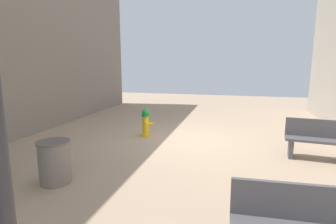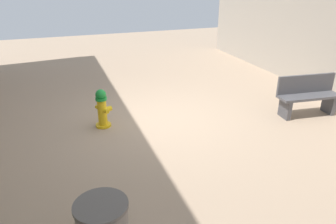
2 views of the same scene
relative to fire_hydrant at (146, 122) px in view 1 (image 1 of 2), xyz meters
name	(u,v)px [view 1 (image 1 of 2)]	position (x,y,z in m)	size (l,w,h in m)	color
ground_plane	(184,139)	(-1.26, 0.09, -0.43)	(23.40, 23.40, 0.00)	tan
fire_hydrant	(146,122)	(0.00, 0.00, 0.00)	(0.40, 0.42, 0.86)	gold
bench_near	(319,139)	(-4.68, 0.98, 0.05)	(1.52, 0.60, 0.95)	#4C4C51
trash_bin	(55,162)	(0.57, 3.65, -0.02)	(0.61, 0.61, 0.83)	slate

